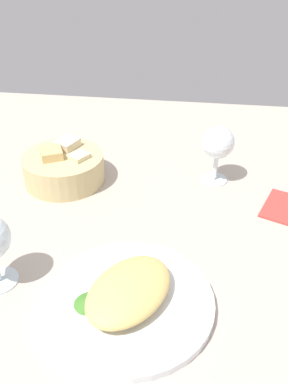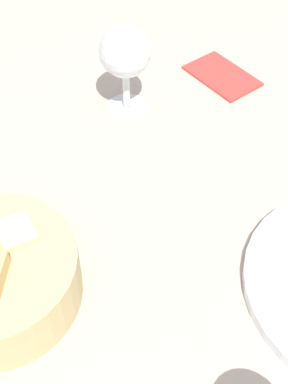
# 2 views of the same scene
# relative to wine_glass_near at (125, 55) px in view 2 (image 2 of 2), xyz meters

# --- Properties ---
(ground_plane) EXTENTS (1.40, 1.40, 0.02)m
(ground_plane) POSITION_rel_wine_glass_near_xyz_m (-0.25, 0.14, -0.10)
(ground_plane) COLOR #B5A797
(wine_glass_near) EXTENTS (0.07, 0.07, 0.13)m
(wine_glass_near) POSITION_rel_wine_glass_near_xyz_m (0.00, 0.00, 0.00)
(wine_glass_near) COLOR silver
(wine_glass_near) RESTS_ON ground_plane
(folded_napkin) EXTENTS (0.13, 0.11, 0.01)m
(folded_napkin) POSITION_rel_wine_glass_near_xyz_m (-0.09, -0.14, -0.08)
(folded_napkin) COLOR #DA3B35
(folded_napkin) RESTS_ON ground_plane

